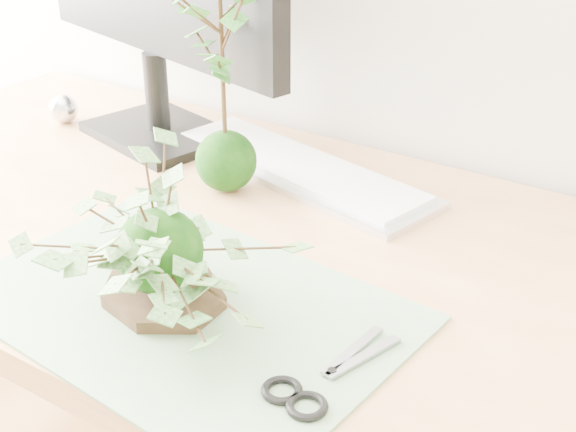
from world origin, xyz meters
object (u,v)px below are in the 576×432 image
object	(u,v)px
ivy_kokedama	(156,214)
desk	(271,296)
keyboard	(298,168)
maple_kokedama	(220,10)

from	to	relation	value
ivy_kokedama	desk	bearing A→B (deg)	84.35
desk	keyboard	size ratio (longest dim) A/B	3.24
maple_kokedama	keyboard	distance (m)	0.28
desk	ivy_kokedama	distance (m)	0.28
desk	maple_kokedama	xyz separation A→B (m)	(-0.14, 0.09, 0.35)
maple_kokedama	keyboard	size ratio (longest dim) A/B	0.76
ivy_kokedama	maple_kokedama	size ratio (longest dim) A/B	0.79
ivy_kokedama	maple_kokedama	xyz separation A→B (m)	(-0.12, 0.28, 0.15)
desk	maple_kokedama	world-z (taller)	maple_kokedama
maple_kokedama	keyboard	xyz separation A→B (m)	(0.06, 0.11, -0.26)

